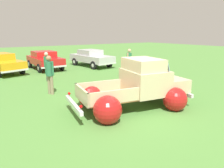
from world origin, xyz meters
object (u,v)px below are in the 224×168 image
Objects in this scene: spectator_0 at (50,72)px; spectator_2 at (129,60)px; vintage_pickup_truck at (139,88)px; lane_cone_0 at (121,86)px; show_car_3 at (91,57)px; spectator_1 at (47,65)px; show_car_1 at (1,62)px; show_car_2 at (45,59)px.

spectator_0 is 1.02× the size of spectator_2.
lane_cone_0 is (0.69, 2.10, -0.45)m from vintage_pickup_truck.
vintage_pickup_truck reaches higher than show_car_3.
spectator_2 is at bearing 8.35° from spectator_1.
spectator_0 reaches higher than lane_cone_0.
spectator_1 is (0.81, 2.96, -0.07)m from spectator_0.
spectator_0 is at bearing 152.04° from lane_cone_0.
vintage_pickup_truck is 6.82m from spectator_1.
lane_cone_0 is (2.20, -4.55, -0.69)m from spectator_1.
spectator_0 is (-2.31, 3.69, 0.31)m from vintage_pickup_truck.
spectator_2 reaches higher than show_car_1.
show_car_1 is at bearing 138.02° from spectator_1.
lane_cone_0 is (-2.78, -8.04, -0.47)m from show_car_3.
spectator_1 is at bearing -61.96° from show_car_3.
show_car_1 is 2.61× the size of spectator_0.
vintage_pickup_truck reaches higher than spectator_1.
show_car_3 is 8.67m from spectator_0.
show_car_3 is at bearing 70.91° from lane_cone_0.
vintage_pickup_truck is 2.70× the size of spectator_2.
spectator_0 reaches higher than spectator_2.
show_car_3 is at bearing 76.65° from show_car_2.
spectator_1 is (-1.50, 6.65, 0.24)m from vintage_pickup_truck.
lane_cone_0 is at bearing 5.59° from show_car_2.
spectator_2 is at bearing 168.10° from spectator_0.
show_car_2 is 7.03m from spectator_2.
spectator_0 is 2.94× the size of lane_cone_0.
show_car_3 is at bearing -158.08° from spectator_0.
vintage_pickup_truck is 2.25m from lane_cone_0.
vintage_pickup_truck reaches higher than spectator_0.
show_car_3 is at bearing 69.31° from show_car_1.
vintage_pickup_truck is at bearing -108.29° from lane_cone_0.
show_car_3 is at bearing -22.36° from spectator_2.
vintage_pickup_truck is at bearing 95.86° from spectator_0.
show_car_2 is at bearing 9.83° from spectator_2.
spectator_1 is at bearing 49.53° from spectator_2.
vintage_pickup_truck is at bearing -25.91° from show_car_3.
show_car_1 is 1.05× the size of show_car_3.
lane_cone_0 is (1.01, -8.88, -0.47)m from show_car_2.
show_car_1 is 7.40m from spectator_0.
show_car_3 is (6.95, -0.85, -0.00)m from show_car_1.
show_car_2 is 7.56m from spectator_0.
spectator_0 is at bearing 79.03° from spectator_2.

